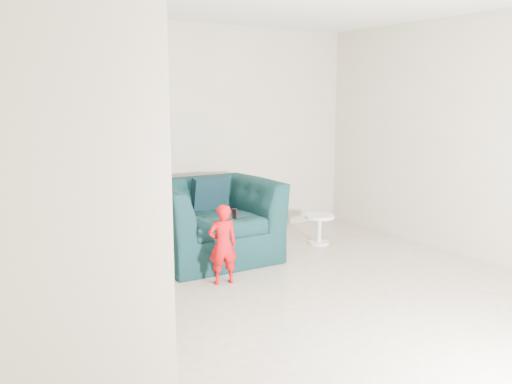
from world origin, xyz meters
TOP-DOWN VIEW (x-y plane):
  - floor at (0.00, 0.00)m, footprint 5.50×5.50m
  - back_wall at (0.00, 2.75)m, footprint 5.00×0.00m
  - right_wall at (2.50, 0.00)m, footprint 0.00×5.50m
  - armchair at (-0.03, 1.87)m, footprint 1.39×1.22m
  - toddler at (-0.31, 1.07)m, footprint 0.32×0.24m
  - side_table at (1.39, 1.70)m, footprint 0.37×0.37m
  - staircase at (-2.00, 0.55)m, footprint 1.02×3.03m
  - cushion at (0.11, 2.17)m, footprint 0.43×0.20m
  - throw at (-0.64, 1.93)m, footprint 0.04×0.43m
  - phone at (-0.19, 1.05)m, footprint 0.04×0.05m

SIDE VIEW (x-z plane):
  - floor at x=0.00m, z-range 0.00..0.00m
  - side_table at x=1.39m, z-range 0.06..0.43m
  - toddler at x=-0.31m, z-range 0.00..0.79m
  - armchair at x=-0.03m, z-range 0.00..0.88m
  - throw at x=-0.64m, z-range 0.31..0.80m
  - cushion at x=0.11m, z-range 0.47..0.89m
  - phone at x=-0.19m, z-range 0.64..0.74m
  - staircase at x=-2.00m, z-range -0.86..2.76m
  - right_wall at x=2.50m, z-range -1.40..4.10m
  - back_wall at x=0.00m, z-range -1.15..3.85m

